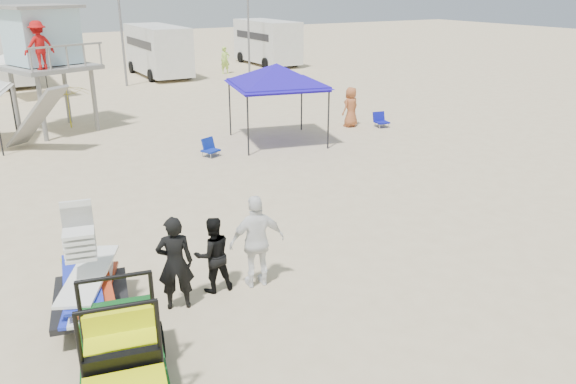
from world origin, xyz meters
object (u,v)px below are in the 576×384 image
utility_cart (121,351)px  canopy_blue (277,67)px  surf_trailer (88,281)px  lifeguard_tower (43,41)px  man_left (175,263)px

utility_cart → canopy_blue: size_ratio=0.66×
surf_trailer → canopy_blue: bearing=46.1°
lifeguard_tower → canopy_blue: lifeguard_tower is taller
utility_cart → man_left: (1.52, 2.03, 0.10)m
man_left → lifeguard_tower: bearing=-73.3°
surf_trailer → lifeguard_tower: (1.72, 15.44, 2.83)m
man_left → lifeguard_tower: (0.20, 15.74, 2.73)m
surf_trailer → utility_cart: bearing=-90.1°
surf_trailer → lifeguard_tower: bearing=83.7°
utility_cart → surf_trailer: (0.00, 2.33, -0.00)m
lifeguard_tower → canopy_blue: (7.21, -6.16, -0.80)m
man_left → lifeguard_tower: 15.98m
utility_cart → canopy_blue: 14.79m
man_left → lifeguard_tower: size_ratio=0.38×
utility_cart → canopy_blue: bearing=52.4°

